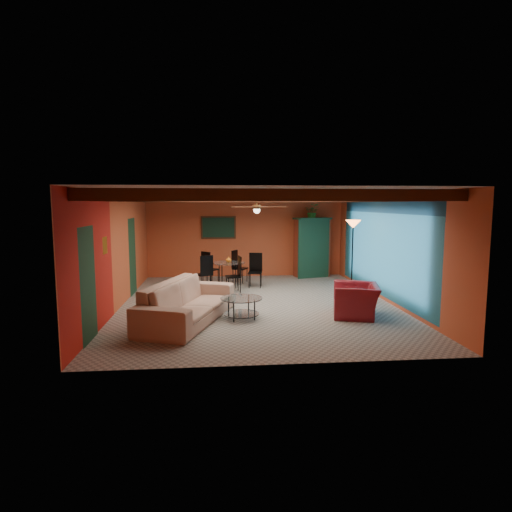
{
  "coord_description": "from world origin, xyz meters",
  "views": [
    {
      "loc": [
        -0.97,
        -10.17,
        2.44
      ],
      "look_at": [
        0.0,
        0.2,
        1.15
      ],
      "focal_mm": 29.84,
      "sensor_mm": 36.0,
      "label": 1
    }
  ],
  "objects": [
    {
      "name": "painting",
      "position": [
        -0.9,
        3.96,
        1.65
      ],
      "size": [
        1.05,
        0.03,
        0.65
      ],
      "primitive_type": "cube",
      "color": "black",
      "rests_on": "wall_back"
    },
    {
      "name": "sofa",
      "position": [
        -1.57,
        -1.48,
        0.42
      ],
      "size": [
        2.01,
        3.1,
        0.84
      ],
      "primitive_type": "imported",
      "rotation": [
        0.0,
        0.0,
        1.24
      ],
      "color": "tan",
      "rests_on": "ground"
    },
    {
      "name": "ceiling_fan",
      "position": [
        0.0,
        0.0,
        2.36
      ],
      "size": [
        1.5,
        1.5,
        0.44
      ],
      "primitive_type": null,
      "color": "#472614",
      "rests_on": "ceiling"
    },
    {
      "name": "dining_table",
      "position": [
        -0.62,
        2.18,
        0.5
      ],
      "size": [
        2.25,
        2.25,
        1.01
      ],
      "primitive_type": null,
      "rotation": [
        0.0,
        0.0,
        -0.18
      ],
      "color": "silver",
      "rests_on": "ground"
    },
    {
      "name": "floor_lamp",
      "position": [
        2.65,
        0.83,
        1.01
      ],
      "size": [
        0.52,
        0.52,
        2.02
      ],
      "primitive_type": null,
      "rotation": [
        0.0,
        0.0,
        -0.33
      ],
      "color": "black",
      "rests_on": "ground"
    },
    {
      "name": "potted_plant",
      "position": [
        2.2,
        3.7,
        2.17
      ],
      "size": [
        0.56,
        0.52,
        0.51
      ],
      "primitive_type": "imported",
      "rotation": [
        0.0,
        0.0,
        -0.31
      ],
      "color": "#26661E",
      "rests_on": "armoire"
    },
    {
      "name": "room",
      "position": [
        0.0,
        0.11,
        2.36
      ],
      "size": [
        6.52,
        8.01,
        2.71
      ],
      "color": "gray",
      "rests_on": "ground"
    },
    {
      "name": "armoire",
      "position": [
        2.2,
        3.7,
        0.96
      ],
      "size": [
        1.2,
        0.82,
        1.91
      ],
      "primitive_type": "cube",
      "rotation": [
        0.0,
        0.0,
        0.28
      ],
      "color": "maroon",
      "rests_on": "ground"
    },
    {
      "name": "armchair",
      "position": [
        2.04,
        -1.36,
        0.35
      ],
      "size": [
        1.19,
        1.28,
        0.7
      ],
      "primitive_type": "imported",
      "rotation": [
        0.0,
        0.0,
        -1.83
      ],
      "color": "maroon",
      "rests_on": "ground"
    },
    {
      "name": "coffee_table",
      "position": [
        -0.46,
        -1.33,
        0.23
      ],
      "size": [
        1.07,
        1.07,
        0.46
      ],
      "primitive_type": null,
      "rotation": [
        0.0,
        0.0,
        0.21
      ],
      "color": "silver",
      "rests_on": "ground"
    },
    {
      "name": "vase",
      "position": [
        -0.62,
        2.18,
        1.09
      ],
      "size": [
        0.17,
        0.17,
        0.17
      ],
      "primitive_type": "imported",
      "rotation": [
        0.0,
        0.0,
        0.01
      ],
      "color": "orange",
      "rests_on": "dining_table"
    }
  ]
}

